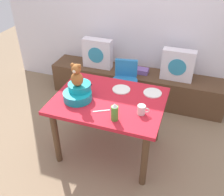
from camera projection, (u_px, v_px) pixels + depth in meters
ground_plane at (109, 149)px, 3.08m from camera, size 8.00×8.00×0.00m
back_wall at (144, 10)px, 3.49m from camera, size 4.40×0.10×2.60m
window_bench at (135, 85)px, 3.88m from camera, size 2.60×0.44×0.46m
pillow_floral_left at (98, 53)px, 3.77m from camera, size 0.44×0.15×0.44m
pillow_floral_right at (178, 65)px, 3.45m from camera, size 0.44×0.15×0.44m
book_stack at (141, 71)px, 3.71m from camera, size 0.20×0.14×0.07m
dining_table at (109, 108)px, 2.73m from camera, size 1.16×0.87×0.74m
highchair at (125, 82)px, 3.39m from camera, size 0.37×0.49×0.79m
infant_seat_teal at (78, 93)px, 2.64m from camera, size 0.30×0.33×0.16m
teddy_bear at (77, 75)px, 2.52m from camera, size 0.13×0.12×0.25m
ketchup_bottle at (115, 112)px, 2.34m from camera, size 0.07×0.07×0.18m
coffee_mug at (142, 110)px, 2.43m from camera, size 0.12×0.08×0.09m
dinner_plate_near at (121, 89)px, 2.81m from camera, size 0.20×0.20×0.01m
dinner_plate_far at (153, 93)px, 2.75m from camera, size 0.20×0.20×0.01m
cell_phone at (85, 84)px, 2.91m from camera, size 0.15×0.09×0.01m
table_fork at (101, 111)px, 2.49m from camera, size 0.16×0.10×0.01m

